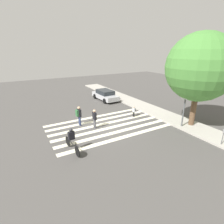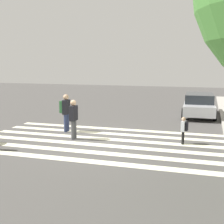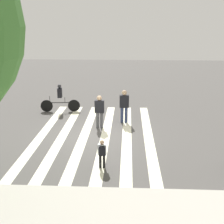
{
  "view_description": "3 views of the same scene",
  "coord_description": "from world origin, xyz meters",
  "px_view_note": "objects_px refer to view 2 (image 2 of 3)",
  "views": [
    {
      "loc": [
        12.54,
        -6.63,
        6.38
      ],
      "look_at": [
        -0.3,
        0.69,
        1.08
      ],
      "focal_mm": 28.0,
      "sensor_mm": 36.0,
      "label": 1
    },
    {
      "loc": [
        11.7,
        4.23,
        3.22
      ],
      "look_at": [
        0.53,
        0.78,
        1.34
      ],
      "focal_mm": 50.0,
      "sensor_mm": 36.0,
      "label": 2
    },
    {
      "loc": [
        -1.53,
        13.77,
        5.18
      ],
      "look_at": [
        -0.77,
        -0.72,
        0.95
      ],
      "focal_mm": 50.0,
      "sensor_mm": 36.0,
      "label": 3
    }
  ],
  "objects_px": {
    "pedestrian_child_with_backpack": "(184,128)",
    "car_parked_silver_sedan": "(199,105)",
    "pedestrian_adult_yellow_jacket": "(65,110)",
    "pedestrian_adult_tall_backpack": "(74,117)"
  },
  "relations": [
    {
      "from": "pedestrian_adult_tall_backpack",
      "to": "pedestrian_child_with_backpack",
      "type": "bearing_deg",
      "value": -82.45
    },
    {
      "from": "pedestrian_child_with_backpack",
      "to": "pedestrian_adult_tall_backpack",
      "type": "bearing_deg",
      "value": 104.14
    },
    {
      "from": "pedestrian_child_with_backpack",
      "to": "car_parked_silver_sedan",
      "type": "distance_m",
      "value": 6.92
    },
    {
      "from": "pedestrian_child_with_backpack",
      "to": "pedestrian_adult_yellow_jacket",
      "type": "height_order",
      "value": "pedestrian_adult_yellow_jacket"
    },
    {
      "from": "pedestrian_adult_yellow_jacket",
      "to": "car_parked_silver_sedan",
      "type": "height_order",
      "value": "pedestrian_adult_yellow_jacket"
    },
    {
      "from": "pedestrian_child_with_backpack",
      "to": "pedestrian_adult_yellow_jacket",
      "type": "relative_size",
      "value": 0.62
    },
    {
      "from": "pedestrian_adult_yellow_jacket",
      "to": "car_parked_silver_sedan",
      "type": "bearing_deg",
      "value": 133.76
    },
    {
      "from": "pedestrian_adult_tall_backpack",
      "to": "car_parked_silver_sedan",
      "type": "height_order",
      "value": "pedestrian_adult_tall_backpack"
    },
    {
      "from": "car_parked_silver_sedan",
      "to": "pedestrian_adult_yellow_jacket",
      "type": "bearing_deg",
      "value": -45.33
    },
    {
      "from": "pedestrian_adult_yellow_jacket",
      "to": "car_parked_silver_sedan",
      "type": "distance_m",
      "value": 8.51
    }
  ]
}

